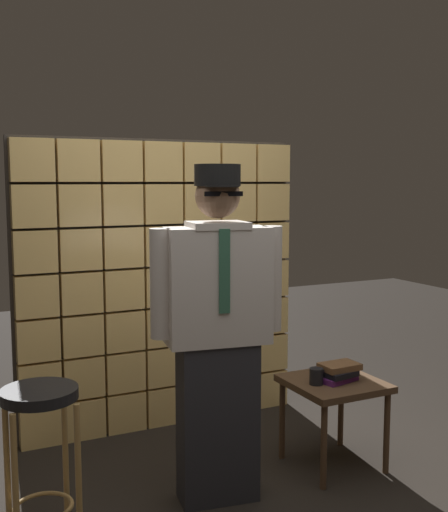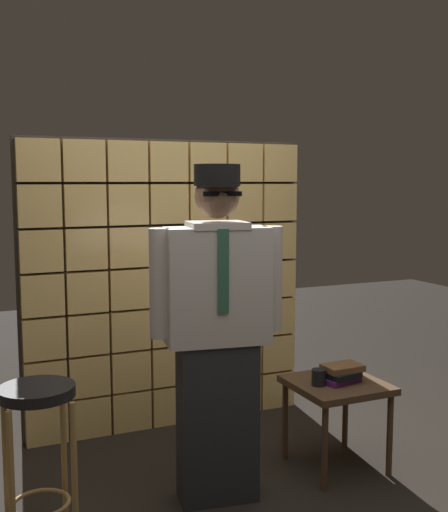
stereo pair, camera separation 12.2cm
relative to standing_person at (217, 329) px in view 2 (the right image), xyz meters
The scene contains 6 objects.
glass_block_wall 1.13m from the standing_person, 84.07° to the left, with size 2.00×0.10×2.00m.
standing_person is the anchor object (origin of this frame).
bar_stool 1.00m from the standing_person, behind, with size 0.34×0.34×0.79m.
side_table 0.92m from the standing_person, ahead, with size 0.52×0.52×0.53m.
book_stack 0.88m from the standing_person, ahead, with size 0.26×0.20×0.10m.
coffee_mug 0.75m from the standing_person, ahead, with size 0.13×0.08×0.09m.
Camera 2 is at (-1.40, -2.62, 1.70)m, focal length 44.50 mm.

